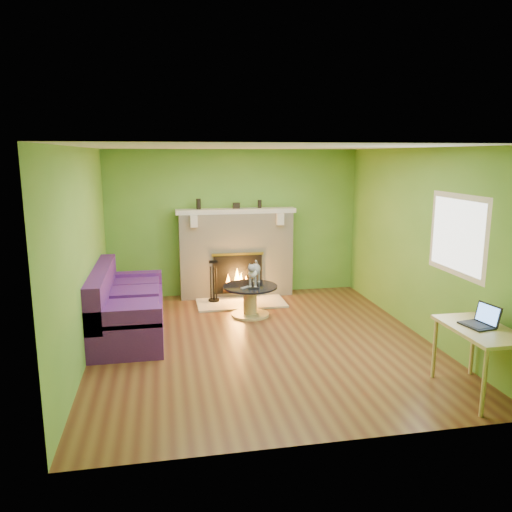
{
  "coord_description": "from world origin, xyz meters",
  "views": [
    {
      "loc": [
        -1.28,
        -6.31,
        2.51
      ],
      "look_at": [
        -0.0,
        0.4,
        1.11
      ],
      "focal_mm": 35.0,
      "sensor_mm": 36.0,
      "label": 1
    }
  ],
  "objects_px": {
    "sofa": "(124,308)",
    "cat": "(255,273)",
    "coffee_table": "(250,298)",
    "desk": "(480,336)"
  },
  "relations": [
    {
      "from": "sofa",
      "to": "cat",
      "type": "height_order",
      "value": "sofa"
    },
    {
      "from": "sofa",
      "to": "coffee_table",
      "type": "bearing_deg",
      "value": 13.72
    },
    {
      "from": "sofa",
      "to": "cat",
      "type": "xyz_separation_m",
      "value": [
        1.98,
        0.51,
        0.31
      ]
    },
    {
      "from": "sofa",
      "to": "desk",
      "type": "distance_m",
      "value": 4.61
    },
    {
      "from": "cat",
      "to": "sofa",
      "type": "bearing_deg",
      "value": -144.65
    },
    {
      "from": "sofa",
      "to": "coffee_table",
      "type": "height_order",
      "value": "sofa"
    },
    {
      "from": "coffee_table",
      "to": "cat",
      "type": "height_order",
      "value": "cat"
    },
    {
      "from": "cat",
      "to": "desk",
      "type": "bearing_deg",
      "value": -38.71
    },
    {
      "from": "desk",
      "to": "cat",
      "type": "height_order",
      "value": "cat"
    },
    {
      "from": "desk",
      "to": "coffee_table",
      "type": "bearing_deg",
      "value": 121.99
    }
  ]
}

